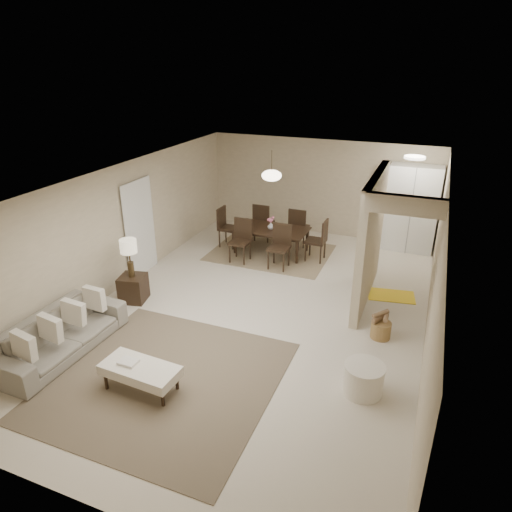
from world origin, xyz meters
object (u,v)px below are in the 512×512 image
at_px(wicker_basket, 381,330).
at_px(dining_table, 271,241).
at_px(ottoman_bench, 140,371).
at_px(round_pouf, 364,379).
at_px(pantry_cabinet, 412,209).
at_px(side_table, 133,288).
at_px(sofa, 60,334).

distance_m(wicker_basket, dining_table, 4.07).
height_order(ottoman_bench, round_pouf, round_pouf).
xyz_separation_m(pantry_cabinet, dining_table, (-3.06, -1.48, -0.74)).
height_order(side_table, dining_table, dining_table).
bearing_deg(pantry_cabinet, dining_table, -154.19).
bearing_deg(side_table, sofa, -91.53).
relative_size(side_table, dining_table, 0.30).
relative_size(sofa, ottoman_bench, 1.94).
xyz_separation_m(pantry_cabinet, side_table, (-4.75, -4.69, -0.79)).
relative_size(ottoman_bench, round_pouf, 2.01).
xyz_separation_m(sofa, ottoman_bench, (1.73, -0.30, -0.00)).
distance_m(side_table, round_pouf, 4.76).
xyz_separation_m(pantry_cabinet, round_pouf, (-0.11, -5.75, -0.82)).
distance_m(side_table, wicker_basket, 4.71).
relative_size(side_table, wicker_basket, 1.53).
height_order(pantry_cabinet, round_pouf, pantry_cabinet).
distance_m(round_pouf, dining_table, 5.19).
distance_m(sofa, ottoman_bench, 1.75).
distance_m(ottoman_bench, round_pouf, 3.17).
bearing_deg(dining_table, pantry_cabinet, 26.72).
bearing_deg(round_pouf, side_table, 167.25).
bearing_deg(pantry_cabinet, ottoman_bench, -114.11).
bearing_deg(dining_table, side_table, -116.78).
xyz_separation_m(pantry_cabinet, wicker_basket, (-0.06, -4.23, -0.91)).
relative_size(wicker_basket, dining_table, 0.19).
relative_size(pantry_cabinet, wicker_basket, 6.17).
height_order(sofa, side_table, sofa).
bearing_deg(side_table, pantry_cabinet, 44.66).
height_order(ottoman_bench, dining_table, dining_table).
relative_size(sofa, round_pouf, 3.89).
xyz_separation_m(ottoman_bench, wicker_basket, (3.01, 2.63, -0.18)).
height_order(side_table, round_pouf, side_table).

